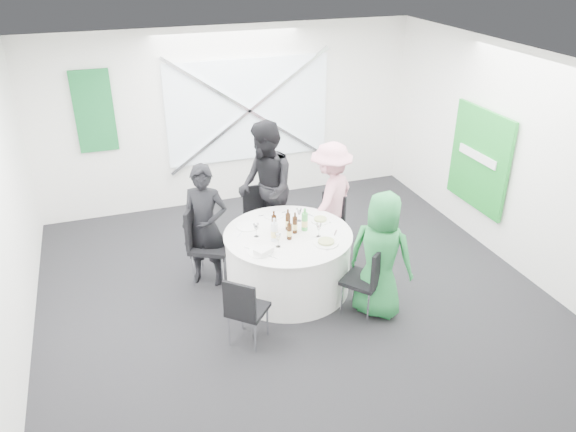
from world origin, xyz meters
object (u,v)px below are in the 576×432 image
object	(u,v)px
chair_back_right	(330,220)
chair_front_left	(244,307)
chair_front_right	(369,276)
person_woman_pink	(330,198)
clear_water_bottle	(274,232)
green_water_bottle	(305,222)
banquet_table	(288,261)
chair_back	(258,212)
person_man_back_left	(205,226)
person_man_back	(266,188)
person_woman_green	(381,256)
chair_back_left	(203,238)

from	to	relation	value
chair_back_right	chair_front_left	size ratio (longest dim) A/B	0.98
chair_front_right	person_woman_pink	size ratio (longest dim) A/B	0.58
clear_water_bottle	chair_front_right	bearing A→B (deg)	-39.48
chair_back_right	person_woman_pink	distance (m)	0.31
person_woman_pink	green_water_bottle	size ratio (longest dim) A/B	5.40
banquet_table	green_water_bottle	size ratio (longest dim) A/B	5.39
chair_back	person_man_back_left	distance (m)	1.16
person_woman_pink	chair_back	bearing A→B (deg)	-66.12
chair_back	green_water_bottle	bearing A→B (deg)	-79.04
person_man_back	banquet_table	bearing A→B (deg)	0.00
green_water_bottle	clear_water_bottle	size ratio (longest dim) A/B	0.99
chair_front_right	person_man_back_left	size ratio (longest dim) A/B	0.57
chair_back_right	person_man_back_left	distance (m)	1.80
chair_back	person_man_back_left	bearing A→B (deg)	-142.96
person_man_back_left	person_woman_green	size ratio (longest dim) A/B	1.04
chair_back_right	person_woman_pink	bearing A→B (deg)	120.77
chair_back_left	green_water_bottle	distance (m)	1.29
chair_back_right	chair_front_right	bearing A→B (deg)	-44.87
person_woman_green	chair_back_left	bearing A→B (deg)	8.45
chair_front_right	person_man_back	bearing A→B (deg)	-110.35
banquet_table	person_man_back_left	bearing A→B (deg)	153.03
person_man_back	clear_water_bottle	size ratio (longest dim) A/B	6.28
chair_back	chair_front_right	size ratio (longest dim) A/B	0.96
clear_water_bottle	banquet_table	bearing A→B (deg)	27.30
person_man_back_left	banquet_table	bearing A→B (deg)	-0.00
chair_back_left	clear_water_bottle	xyz separation A→B (m)	(0.74, -0.61, 0.27)
chair_back	person_man_back_left	size ratio (longest dim) A/B	0.55
chair_back	chair_front_left	size ratio (longest dim) A/B	1.03
person_woman_green	clear_water_bottle	size ratio (longest dim) A/B	5.22
person_woman_pink	green_water_bottle	bearing A→B (deg)	7.49
green_water_bottle	chair_front_right	bearing A→B (deg)	-61.93
banquet_table	person_man_back	world-z (taller)	person_man_back
chair_front_right	clear_water_bottle	size ratio (longest dim) A/B	3.10
person_man_back_left	person_woman_green	bearing A→B (deg)	-9.76
chair_back_right	banquet_table	bearing A→B (deg)	-90.00
chair_back_left	chair_front_right	xyz separation A→B (m)	(1.63, -1.34, -0.08)
clear_water_bottle	chair_back_right	bearing A→B (deg)	36.80
banquet_table	person_man_back	distance (m)	1.18
chair_back_left	person_man_back	world-z (taller)	person_man_back
chair_front_right	person_woman_pink	bearing A→B (deg)	-135.74
person_man_back	person_woman_pink	xyz separation A→B (m)	(0.82, -0.31, -0.14)
banquet_table	chair_back_left	world-z (taller)	chair_back_left
person_man_back_left	green_water_bottle	xyz separation A→B (m)	(1.14, -0.44, 0.08)
person_man_back	chair_back_left	bearing A→B (deg)	-58.78
chair_front_right	person_woman_green	size ratio (longest dim) A/B	0.59
chair_back_left	chair_front_right	size ratio (longest dim) A/B	1.14
chair_front_right	person_woman_green	distance (m)	0.27
chair_back_right	chair_front_right	size ratio (longest dim) A/B	0.91
chair_front_right	person_man_back	xyz separation A→B (m)	(-0.64, 1.89, 0.39)
chair_front_left	person_man_back	xyz separation A→B (m)	(0.84, 1.95, 0.42)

